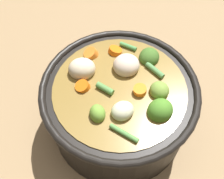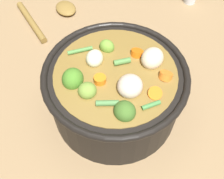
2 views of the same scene
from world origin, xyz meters
name	(u,v)px [view 1 (image 1 of 2)]	position (x,y,z in m)	size (l,w,h in m)	color
ground_plane	(118,122)	(0.00, 0.00, 0.00)	(1.10, 1.10, 0.00)	#8C704C
cooking_pot	(119,105)	(0.00, 0.00, 0.07)	(0.28, 0.28, 0.15)	black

